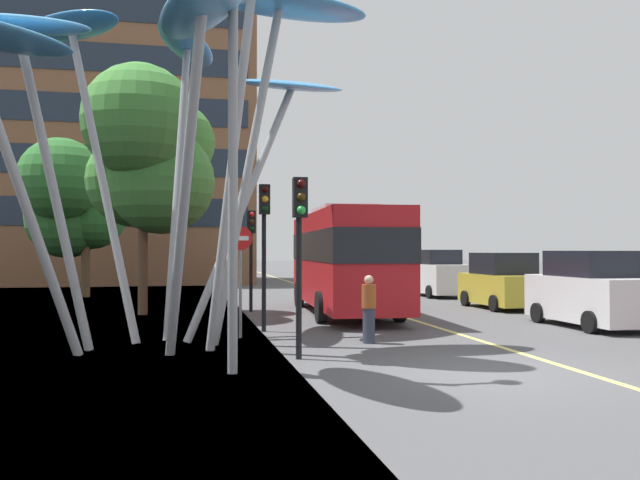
{
  "coord_description": "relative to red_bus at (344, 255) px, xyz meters",
  "views": [
    {
      "loc": [
        -5.46,
        -11.16,
        2.21
      ],
      "look_at": [
        -1.44,
        8.65,
        2.5
      ],
      "focal_mm": 37.44,
      "sensor_mm": 36.0,
      "label": 1
    }
  ],
  "objects": [
    {
      "name": "tree_pavement_far",
      "position": [
        -10.25,
        10.73,
        2.55
      ],
      "size": [
        5.15,
        5.74,
        7.29
      ],
      "color": "brown",
      "rests_on": "ground"
    },
    {
      "name": "traffic_light_kerb_far",
      "position": [
        -3.28,
        -4.45,
        0.85
      ],
      "size": [
        0.28,
        0.42,
        3.95
      ],
      "color": "black",
      "rests_on": "ground"
    },
    {
      "name": "backdrop_building",
      "position": [
        -10.23,
        25.08,
        7.25
      ],
      "size": [
        18.49,
        11.88,
        18.5
      ],
      "color": "brown",
      "rests_on": "ground"
    },
    {
      "name": "leaf_sculpture",
      "position": [
        -5.55,
        -6.94,
        4.72
      ],
      "size": [
        10.98,
        10.93,
        8.46
      ],
      "color": "#9EA0A5",
      "rests_on": "ground"
    },
    {
      "name": "car_parked_far",
      "position": [
        6.35,
        0.92,
        -1.03
      ],
      "size": [
        2.1,
        4.01,
        2.09
      ],
      "color": "gold",
      "rests_on": "ground"
    },
    {
      "name": "pedestrian",
      "position": [
        -1.1,
        -7.04,
        -1.2
      ],
      "size": [
        0.34,
        0.34,
        1.6
      ],
      "color": "#2D3342",
      "rests_on": "ground"
    },
    {
      "name": "no_entry_sign",
      "position": [
        -4.0,
        -5.5,
        -0.16
      ],
      "size": [
        0.6,
        0.12,
        2.79
      ],
      "color": "gray",
      "rests_on": "ground"
    },
    {
      "name": "traffic_light_kerb_near",
      "position": [
        -3.11,
        -9.08,
        0.64
      ],
      "size": [
        0.28,
        0.42,
        3.65
      ],
      "color": "black",
      "rests_on": "ground"
    },
    {
      "name": "traffic_light_island_mid",
      "position": [
        -3.06,
        1.36,
        0.6
      ],
      "size": [
        0.28,
        0.42,
        3.59
      ],
      "color": "black",
      "rests_on": "ground"
    },
    {
      "name": "tree_pavement_near",
      "position": [
        -6.62,
        1.23,
        3.51
      ],
      "size": [
        4.52,
        5.54,
        8.28
      ],
      "color": "brown",
      "rests_on": "ground"
    },
    {
      "name": "street_lamp",
      "position": [
        -4.26,
        -10.28,
        3.03
      ],
      "size": [
        1.34,
        0.44,
        8.01
      ],
      "color": "gray",
      "rests_on": "ground"
    },
    {
      "name": "red_bus",
      "position": [
        0.0,
        0.0,
        0.0
      ],
      "size": [
        3.05,
        10.05,
        3.67
      ],
      "color": "red",
      "rests_on": "ground"
    },
    {
      "name": "car_parked_mid",
      "position": [
        5.97,
        -5.16,
        -0.98
      ],
      "size": [
        1.96,
        4.27,
        2.18
      ],
      "color": "silver",
      "rests_on": "ground"
    },
    {
      "name": "ground",
      "position": [
        -0.62,
        -11.09,
        -2.05
      ],
      "size": [
        120.0,
        240.0,
        0.1
      ],
      "color": "#4C4C4F"
    },
    {
      "name": "car_side_street",
      "position": [
        6.33,
        7.59,
        -0.97
      ],
      "size": [
        1.92,
        4.35,
        2.2
      ],
      "color": "silver",
      "rests_on": "ground"
    }
  ]
}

